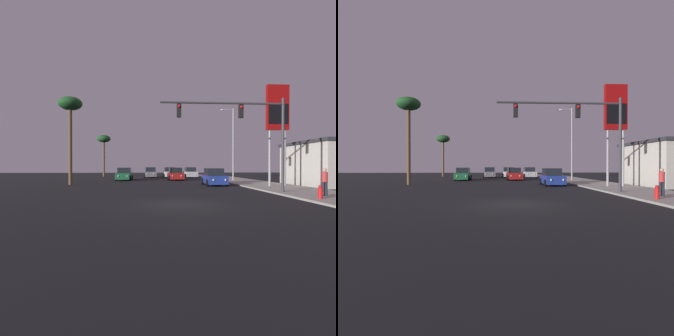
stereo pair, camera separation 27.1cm
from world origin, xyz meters
TOP-DOWN VIEW (x-y plane):
  - ground_plane at (0.00, 0.00)m, footprint 120.00×120.00m
  - sidewalk_right at (9.50, 10.00)m, footprint 5.00×60.00m
  - car_red at (1.86, 22.22)m, footprint 2.04×4.34m
  - car_blue at (4.81, 12.55)m, footprint 2.04×4.33m
  - car_white at (1.56, 29.78)m, footprint 2.04×4.34m
  - car_silver at (4.94, 29.33)m, footprint 2.04×4.33m
  - car_grey at (-1.55, 29.95)m, footprint 2.04×4.34m
  - car_green at (-4.99, 22.06)m, footprint 2.04×4.34m
  - traffic_light_mast at (5.18, 4.55)m, footprint 8.65×0.36m
  - street_lamp at (8.73, 19.18)m, footprint 1.74×0.24m
  - gas_station_sign at (9.82, 9.57)m, footprint 2.00×0.42m
  - fire_hydrant at (7.86, 0.69)m, footprint 0.24×0.34m
  - pedestrian_on_sidewalk at (8.90, 1.84)m, footprint 0.34×0.32m
  - palm_tree_near at (-9.61, 14.00)m, footprint 2.40×2.40m
  - palm_tree_far at (-9.84, 34.00)m, footprint 2.40×2.40m

SIDE VIEW (x-z plane):
  - ground_plane at x=0.00m, z-range 0.00..0.00m
  - sidewalk_right at x=9.50m, z-range 0.00..0.12m
  - fire_hydrant at x=7.86m, z-range 0.11..0.87m
  - car_red at x=1.86m, z-range -0.08..1.60m
  - car_blue at x=4.81m, z-range -0.08..1.60m
  - car_white at x=1.56m, z-range -0.08..1.60m
  - car_silver at x=4.94m, z-range -0.08..1.60m
  - car_grey at x=-1.55m, z-range -0.08..1.60m
  - car_green at x=-4.99m, z-range -0.08..1.60m
  - pedestrian_on_sidewalk at x=8.90m, z-range 0.20..1.87m
  - traffic_light_mast at x=5.18m, z-range 1.55..8.05m
  - street_lamp at x=8.73m, z-range 0.62..9.62m
  - palm_tree_far at x=-9.84m, z-range 2.69..10.08m
  - gas_station_sign at x=9.82m, z-range 2.12..11.12m
  - palm_tree_near at x=-9.61m, z-range 3.28..12.18m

